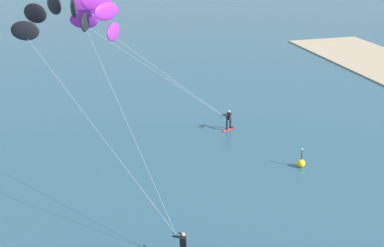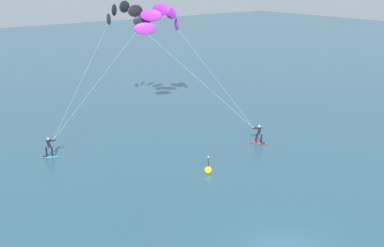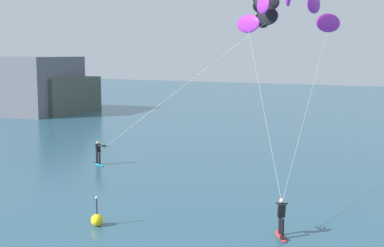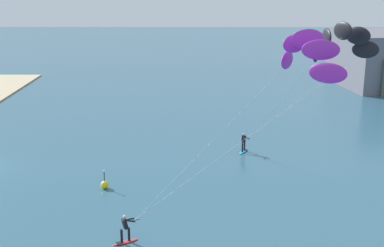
% 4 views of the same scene
% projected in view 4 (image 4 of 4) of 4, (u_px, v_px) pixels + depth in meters
% --- Properties ---
extents(kitesurfer_nearshore, '(6.86, 12.58, 11.55)m').
position_uv_depth(kitesurfer_nearshore, '(300.00, 59.00, 29.36)').
color(kitesurfer_nearshore, red).
rests_on(kitesurfer_nearshore, ground).
extents(kitesurfer_mid_water, '(12.65, 7.82, 11.77)m').
position_uv_depth(kitesurfer_mid_water, '(336.00, 48.00, 32.10)').
color(kitesurfer_mid_water, '#23ADD1').
rests_on(kitesurfer_mid_water, ground).
extents(marker_buoy, '(0.56, 0.56, 1.38)m').
position_uv_depth(marker_buoy, '(105.00, 184.00, 36.62)').
color(marker_buoy, yellow).
rests_on(marker_buoy, ground).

